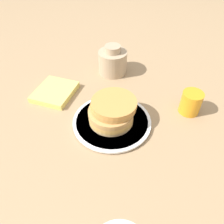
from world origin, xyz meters
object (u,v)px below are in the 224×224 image
(plate, at_px, (112,121))
(cream_jug, at_px, (113,61))
(juice_glass, at_px, (191,104))
(pancake_stack, at_px, (112,111))

(plate, distance_m, cream_jug, 0.29)
(juice_glass, bearing_deg, cream_jug, 37.78)
(plate, distance_m, juice_glass, 0.26)
(juice_glass, distance_m, cream_jug, 0.34)
(plate, xyz_separation_m, cream_jug, (0.28, -0.04, 0.04))
(plate, bearing_deg, juice_glass, -87.59)
(pancake_stack, bearing_deg, plate, 172.90)
(plate, xyz_separation_m, juice_glass, (0.01, -0.25, 0.03))
(plate, height_order, cream_jug, cream_jug)
(juice_glass, relative_size, cream_jug, 0.66)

